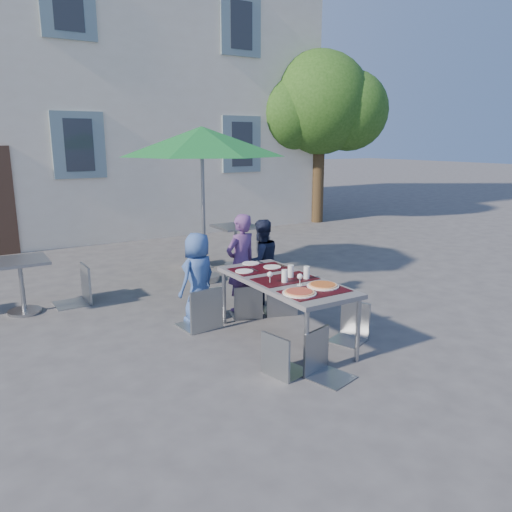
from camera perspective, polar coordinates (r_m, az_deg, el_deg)
ground at (r=5.06m, az=1.44°, el=-14.01°), size 90.00×90.00×0.00m
building at (r=15.68m, az=-23.76°, el=21.42°), size 13.60×8.20×11.10m
tree at (r=14.49m, az=7.34°, el=16.75°), size 3.60×3.00×4.70m
dining_table at (r=5.74m, az=3.35°, el=-3.19°), size 0.80×1.85×0.76m
pizza_near_left at (r=5.19m, az=4.98°, el=-4.16°), size 0.35×0.35×0.03m
pizza_near_right at (r=5.47m, az=7.64°, el=-3.34°), size 0.35×0.35×0.03m
glassware at (r=5.66m, az=4.16°, el=-2.06°), size 0.51×0.38×0.15m
place_settings at (r=6.23m, az=0.01°, el=-1.26°), size 0.66×0.52×0.01m
child_0 at (r=6.46m, az=-6.63°, el=-2.44°), size 0.67×0.57×1.17m
child_1 at (r=6.78m, az=-1.72°, el=-0.82°), size 0.55×0.42×1.35m
child_2 at (r=7.13m, az=0.57°, el=-0.65°), size 0.59×0.34×1.22m
chair_0 at (r=6.16m, az=-6.24°, el=-3.01°), size 0.49×0.50×1.02m
chair_1 at (r=6.53m, az=-1.07°, el=-2.94°), size 0.48×0.48×0.86m
chair_2 at (r=6.67m, az=2.83°, el=-2.02°), size 0.54×0.54×0.97m
chair_3 at (r=4.97m, az=2.98°, el=-8.37°), size 0.45×0.45×0.84m
chair_4 at (r=5.95m, az=10.98°, el=-4.91°), size 0.49×0.48×0.85m
chair_5 at (r=4.99m, az=7.87°, el=-8.09°), size 0.48×0.48×0.88m
patio_umbrella at (r=8.12m, az=-6.22°, el=12.78°), size 2.68×2.68×2.52m
cafe_table_0 at (r=7.42m, az=-25.27°, el=-2.15°), size 0.70×0.70×0.75m
bg_chair_r_0 at (r=7.55m, az=-19.85°, el=-0.60°), size 0.48×0.47×1.05m
cafe_table_1 at (r=9.26m, az=-2.34°, el=2.08°), size 0.72×0.72×0.77m
bg_chair_l_1 at (r=9.25m, az=-7.15°, el=2.01°), size 0.48×0.48×0.92m
bg_chair_r_1 at (r=9.64m, az=0.34°, el=2.77°), size 0.46×0.45×0.98m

